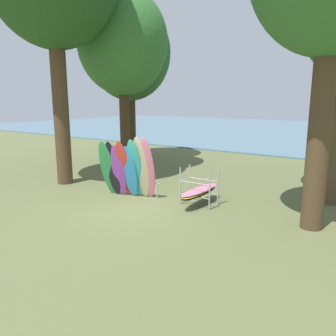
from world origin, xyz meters
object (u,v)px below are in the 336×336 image
at_px(tree_far_right_back, 129,53).
at_px(board_storage_rack, 199,191).
at_px(leaning_board_pile, 127,169).
at_px(tree_far_left_back, 123,43).

relative_size(tree_far_right_back, board_storage_rack, 4.09).
distance_m(tree_far_right_back, leaning_board_pile, 9.49).
distance_m(leaning_board_pile, board_storage_rack, 2.67).
bearing_deg(tree_far_left_back, board_storage_rack, -26.87).
bearing_deg(tree_far_left_back, tree_far_right_back, 125.10).
bearing_deg(leaning_board_pile, tree_far_left_back, 132.36).
bearing_deg(tree_far_right_back, board_storage_rack, -35.65).
xyz_separation_m(leaning_board_pile, board_storage_rack, (2.50, 0.74, -0.56)).
height_order(tree_far_left_back, board_storage_rack, tree_far_left_back).
xyz_separation_m(tree_far_right_back, leaning_board_pile, (5.16, -6.24, -4.94)).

